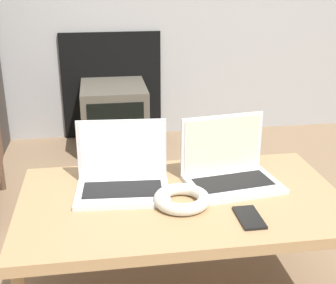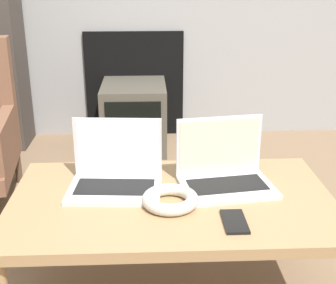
# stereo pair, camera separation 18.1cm
# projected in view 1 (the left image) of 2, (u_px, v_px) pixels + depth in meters

# --- Properties ---
(table) EXTENTS (1.08, 0.63, 0.39)m
(table) POSITION_uv_depth(u_px,v_px,m) (181.00, 206.00, 1.57)
(table) COLOR #9E7A51
(table) RESTS_ON ground_plane
(laptop_left) EXTENTS (0.33, 0.25, 0.23)m
(laptop_left) POSITION_uv_depth(u_px,v_px,m) (122.00, 175.00, 1.60)
(laptop_left) COLOR silver
(laptop_left) RESTS_ON table
(laptop_right) EXTENTS (0.34, 0.27, 0.23)m
(laptop_right) POSITION_uv_depth(u_px,v_px,m) (229.00, 168.00, 1.66)
(laptop_right) COLOR silver
(laptop_right) RESTS_ON table
(headphones) EXTENTS (0.18, 0.18, 0.04)m
(headphones) POSITION_uv_depth(u_px,v_px,m) (182.00, 199.00, 1.51)
(headphones) COLOR beige
(headphones) RESTS_ON table
(phone) EXTENTS (0.07, 0.14, 0.01)m
(phone) POSITION_uv_depth(u_px,v_px,m) (249.00, 217.00, 1.43)
(phone) COLOR black
(phone) RESTS_ON table
(tv) EXTENTS (0.40, 0.49, 0.42)m
(tv) POSITION_uv_depth(u_px,v_px,m) (114.00, 117.00, 2.98)
(tv) COLOR #4C473D
(tv) RESTS_ON ground_plane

